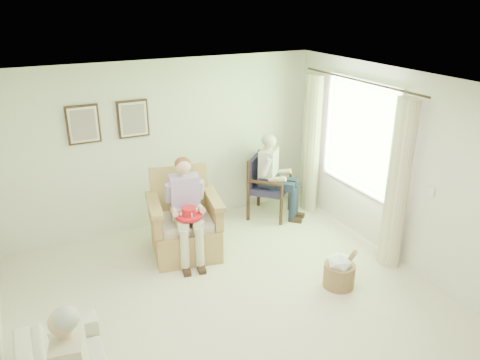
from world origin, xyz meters
The scene contains 15 objects.
floor centered at (0.00, 0.00, 0.00)m, with size 5.50×5.50×0.00m, color beige.
back_wall centered at (0.00, 2.75, 1.30)m, with size 5.00×0.04×2.60m, color silver.
right_wall centered at (2.50, 0.00, 1.30)m, with size 0.04×5.50×2.60m, color silver.
ceiling centered at (0.00, 0.00, 2.60)m, with size 5.00×5.50×0.02m, color white.
window centered at (2.46, 1.20, 1.58)m, with size 0.13×2.50×1.63m.
curtain_left centered at (2.33, 0.22, 1.15)m, with size 0.34×0.34×2.30m, color beige.
curtain_right centered at (2.33, 2.18, 1.15)m, with size 0.34×0.34×2.30m, color beige.
framed_print_left centered at (-1.15, 2.71, 1.78)m, with size 0.45×0.05×0.55m.
framed_print_right centered at (-0.45, 2.71, 1.78)m, with size 0.45×0.05×0.55m.
wicker_armchair centered at (-0.09, 1.73, 0.38)m, with size 0.93×0.92×1.19m.
wood_armchair centered at (1.59, 2.34, 0.55)m, with size 0.65×0.61×1.00m.
person_wicker centered at (-0.09, 1.58, 0.85)m, with size 0.40×0.63×1.42m.
person_dark centered at (1.59, 2.17, 0.81)m, with size 0.40×0.63×1.38m.
red_hat centered at (-0.13, 1.38, 0.77)m, with size 0.35×0.35×0.14m.
hatbox centered at (1.38, 0.07, 0.23)m, with size 0.53×0.53×0.58m.
Camera 1 is at (-1.98, -3.90, 3.49)m, focal length 35.00 mm.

